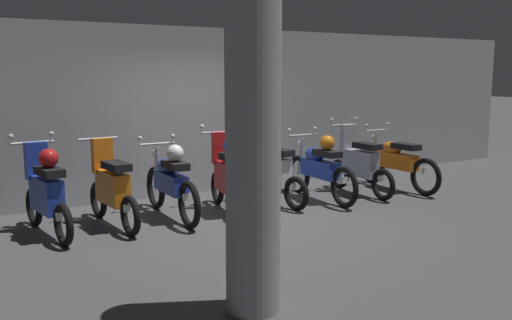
# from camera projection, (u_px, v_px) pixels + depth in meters

# --- Properties ---
(ground_plane) EXTENTS (80.00, 80.00, 0.00)m
(ground_plane) POSITION_uv_depth(u_px,v_px,m) (247.00, 221.00, 7.84)
(ground_plane) COLOR #424244
(back_wall) EXTENTS (16.00, 0.30, 2.83)m
(back_wall) POSITION_uv_depth(u_px,v_px,m) (183.00, 111.00, 9.50)
(back_wall) COLOR #9EA0A3
(back_wall) RESTS_ON ground
(motorbike_slot_1) EXTENTS (0.59, 1.68, 1.29)m
(motorbike_slot_1) POSITION_uv_depth(u_px,v_px,m) (46.00, 192.00, 7.06)
(motorbike_slot_1) COLOR black
(motorbike_slot_1) RESTS_ON ground
(motorbike_slot_2) EXTENTS (0.56, 1.68, 1.18)m
(motorbike_slot_2) POSITION_uv_depth(u_px,v_px,m) (112.00, 188.00, 7.50)
(motorbike_slot_2) COLOR black
(motorbike_slot_2) RESTS_ON ground
(motorbike_slot_3) EXTENTS (0.59, 1.95, 1.15)m
(motorbike_slot_3) POSITION_uv_depth(u_px,v_px,m) (171.00, 182.00, 7.93)
(motorbike_slot_3) COLOR black
(motorbike_slot_3) RESTS_ON ground
(motorbike_slot_4) EXTENTS (0.58, 1.67, 1.29)m
(motorbike_slot_4) POSITION_uv_depth(u_px,v_px,m) (227.00, 175.00, 8.25)
(motorbike_slot_4) COLOR black
(motorbike_slot_4) RESTS_ON ground
(motorbike_slot_5) EXTENTS (0.56, 1.68, 1.18)m
(motorbike_slot_5) POSITION_uv_depth(u_px,v_px,m) (270.00, 171.00, 8.80)
(motorbike_slot_5) COLOR black
(motorbike_slot_5) RESTS_ON ground
(motorbike_slot_6) EXTENTS (0.59, 1.95, 1.15)m
(motorbike_slot_6) POSITION_uv_depth(u_px,v_px,m) (320.00, 168.00, 9.08)
(motorbike_slot_6) COLOR black
(motorbike_slot_6) RESTS_ON ground
(motorbike_slot_7) EXTENTS (0.59, 1.68, 1.29)m
(motorbike_slot_7) POSITION_uv_depth(u_px,v_px,m) (359.00, 163.00, 9.52)
(motorbike_slot_7) COLOR black
(motorbike_slot_7) RESTS_ON ground
(motorbike_slot_8) EXTENTS (0.59, 1.95, 1.15)m
(motorbike_slot_8) POSITION_uv_depth(u_px,v_px,m) (396.00, 162.00, 9.92)
(motorbike_slot_8) COLOR black
(motorbike_slot_8) RESTS_ON ground
(support_pillar) EXTENTS (0.47, 0.47, 2.83)m
(support_pillar) POSITION_uv_depth(u_px,v_px,m) (253.00, 151.00, 4.68)
(support_pillar) COLOR gray
(support_pillar) RESTS_ON ground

